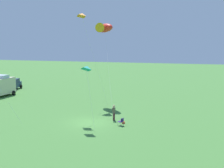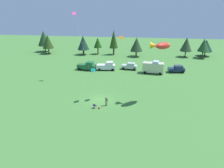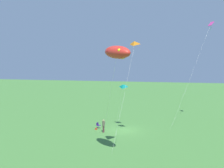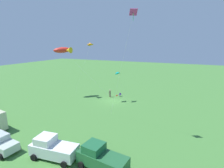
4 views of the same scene
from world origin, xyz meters
name	(u,v)px [view 1 (image 1 of 4)]	position (x,y,z in m)	size (l,w,h in m)	color
ground_plane	(89,122)	(0.00, 0.00, 0.00)	(160.00, 160.00, 0.00)	#437B36
person_kite_flyer	(114,111)	(1.56, -2.41, 1.02)	(0.60, 0.42, 1.74)	brown
folding_chair	(121,121)	(-0.34, -3.70, 0.49)	(0.62, 0.62, 0.82)	navy
backpack_on_grass	(123,123)	(0.46, -3.76, 0.11)	(0.32, 0.22, 0.22)	red
car_navy_hatch	(12,84)	(16.88, 20.01, 0.95)	(4.41, 2.71, 1.89)	#182A4D
kite_large_fish	(104,28)	(10.74, 1.39, 10.46)	(11.56, 5.66, 11.17)	red
kite_delta_orange	(82,15)	(3.83, 1.97, 11.72)	(6.12, 2.23, 12.10)	orange
kite_delta_teal	(87,68)	(-1.05, -0.25, 6.07)	(2.54, 2.08, 6.43)	#0F938C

